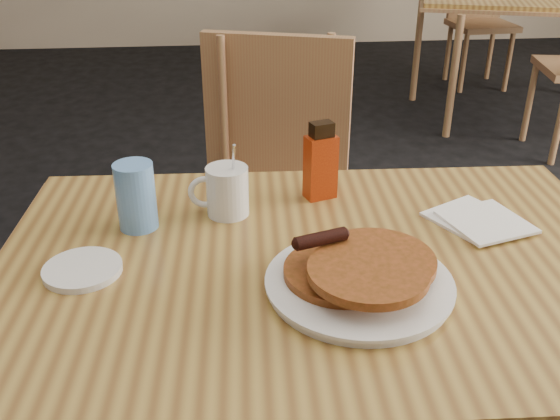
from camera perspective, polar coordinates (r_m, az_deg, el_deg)
The scene contains 10 objects.
main_table at distance 1.14m, azimuth 3.57°, elevation -6.31°, with size 1.23×0.86×0.75m.
neighbor_table at distance 4.27m, azimuth 22.18°, elevation 17.22°, with size 1.57×1.27×0.75m.
chair_main_far at distance 1.84m, azimuth -0.03°, elevation 3.12°, with size 0.55×0.56×0.97m.
chair_neighbor_far at distance 4.97m, azimuth 17.77°, elevation 17.14°, with size 0.44×0.44×0.91m.
pancake_plate at distance 1.03m, azimuth 7.31°, elevation -6.03°, with size 0.31×0.31×0.09m.
coffee_mug at distance 1.25m, azimuth -4.96°, elevation 1.81°, with size 0.12×0.08×0.16m.
syrup_bottle at distance 1.30m, azimuth 3.74°, elevation 4.28°, with size 0.07×0.06×0.17m.
napkin_stack at distance 1.29m, azimuth 17.71°, elevation -0.89°, with size 0.21×0.22×0.01m.
blue_tumbler at distance 1.22m, azimuth -13.03°, elevation 1.25°, with size 0.08×0.08×0.13m, color #619AE5.
side_saucer at distance 1.13m, azimuth -17.61°, elevation -5.20°, with size 0.13×0.13×0.01m, color white.
Camera 1 is at (-0.12, -0.96, 1.34)m, focal length 40.00 mm.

